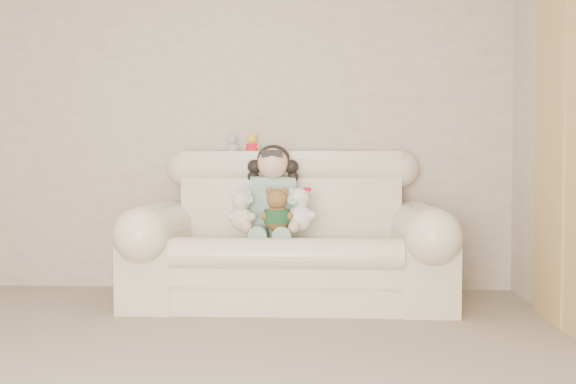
% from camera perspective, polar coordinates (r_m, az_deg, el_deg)
% --- Properties ---
extents(wall_back, '(4.50, 0.00, 4.50)m').
position_cam_1_polar(wall_back, '(4.74, -7.30, 6.96)').
color(wall_back, beige).
rests_on(wall_back, ground).
extents(sofa, '(2.10, 0.95, 1.03)m').
position_cam_1_polar(sofa, '(4.17, 0.07, -3.17)').
color(sofa, '#FCEBCB').
rests_on(sofa, floor).
extents(door_panel, '(0.06, 0.90, 2.10)m').
position_cam_1_polar(door_panel, '(3.81, 24.29, 4.16)').
color(door_panel, tan).
rests_on(door_panel, floor).
extents(seated_child, '(0.43, 0.52, 0.66)m').
position_cam_1_polar(seated_child, '(4.24, -1.39, 0.10)').
color(seated_child, '#246942').
rests_on(seated_child, sofa).
extents(brown_teddy, '(0.21, 0.16, 0.33)m').
position_cam_1_polar(brown_teddy, '(4.01, -1.03, -1.22)').
color(brown_teddy, brown).
rests_on(brown_teddy, sofa).
extents(white_cat, '(0.22, 0.18, 0.34)m').
position_cam_1_polar(white_cat, '(4.05, 1.03, -1.15)').
color(white_cat, silver).
rests_on(white_cat, sofa).
extents(cream_teddy, '(0.24, 0.21, 0.31)m').
position_cam_1_polar(cream_teddy, '(4.06, -4.30, -1.35)').
color(cream_teddy, silver).
rests_on(cream_teddy, sofa).
extents(yellow_mini_bear, '(0.13, 0.11, 0.18)m').
position_cam_1_polar(yellow_mini_bear, '(4.55, -3.32, 4.63)').
color(yellow_mini_bear, '#FEF135').
rests_on(yellow_mini_bear, sofa).
extents(grey_mini_plush, '(0.12, 0.10, 0.16)m').
position_cam_1_polar(grey_mini_plush, '(4.57, -5.14, 4.51)').
color(grey_mini_plush, '#B2B2B9').
rests_on(grey_mini_plush, sofa).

